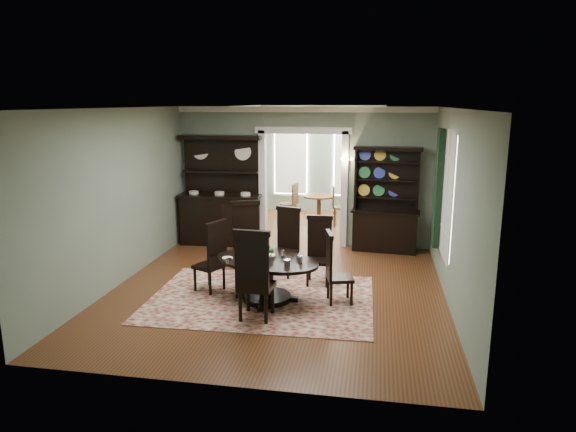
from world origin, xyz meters
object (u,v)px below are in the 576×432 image
dining_table (267,272)px  parlor_table (319,205)px  welsh_dresser (386,214)px  sideboard (221,206)px

dining_table → parlor_table: 5.35m
welsh_dresser → dining_table: bearing=-114.5°
welsh_dresser → parlor_table: welsh_dresser is taller
dining_table → parlor_table: bearing=105.7°
welsh_dresser → parlor_table: size_ratio=2.70×
sideboard → welsh_dresser: (3.58, 0.04, -0.04)m
sideboard → welsh_dresser: bearing=-1.6°
dining_table → sideboard: size_ratio=0.84×
sideboard → parlor_table: size_ratio=2.94×
dining_table → sideboard: sideboard is taller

